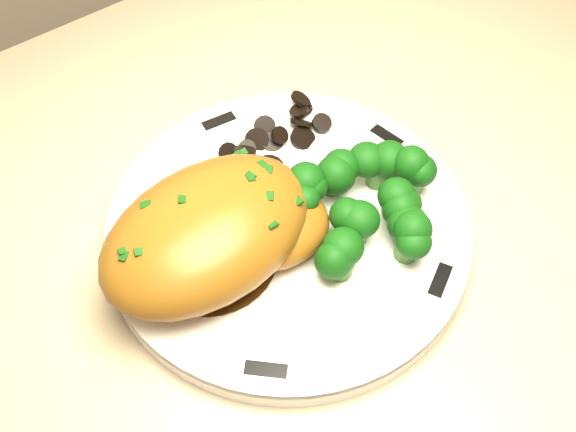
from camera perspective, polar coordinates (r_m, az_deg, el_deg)
plate at (r=0.60m, az=0.00°, el=-1.13°), size 0.36×0.36×0.02m
rim_accent_0 at (r=0.66m, az=-5.48°, el=7.46°), size 0.03×0.01×0.00m
rim_accent_1 at (r=0.59m, az=-12.51°, el=-2.48°), size 0.02×0.03×0.00m
rim_accent_2 at (r=0.52m, az=-1.76°, el=-12.04°), size 0.03×0.03×0.00m
rim_accent_3 at (r=0.57m, az=11.94°, el=-4.99°), size 0.03×0.02×0.00m
rim_accent_4 at (r=0.65m, az=7.81°, el=6.25°), size 0.02×0.03×0.00m
gravy_pool at (r=0.57m, az=-6.15°, el=-3.28°), size 0.11×0.11×0.00m
chicken_breast at (r=0.55m, az=-5.75°, el=-1.33°), size 0.19×0.13×0.07m
mushroom_pile at (r=0.64m, az=-0.61°, el=5.51°), size 0.09×0.07×0.03m
broccoli_florets at (r=0.58m, az=6.31°, el=1.11°), size 0.13×0.12×0.04m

